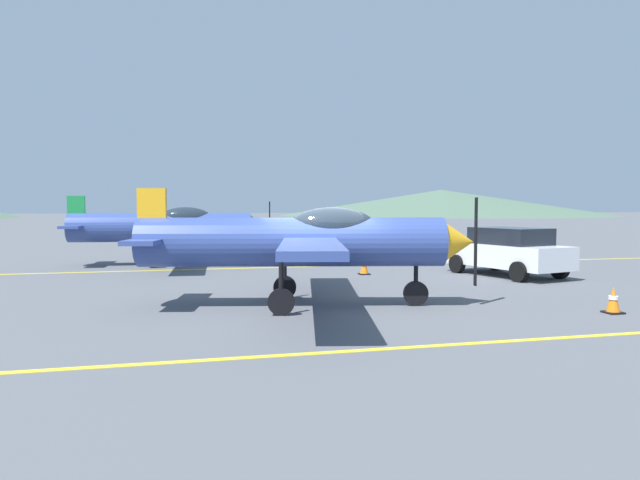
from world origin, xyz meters
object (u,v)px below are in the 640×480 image
at_px(airplane_mid, 170,226).
at_px(car_sedan, 507,251).
at_px(traffic_cone_front, 613,300).
at_px(airplane_near, 305,240).
at_px(traffic_cone_side, 364,266).

xyz_separation_m(airplane_mid, car_sedan, (11.03, -6.57, -0.70)).
distance_m(airplane_mid, car_sedan, 12.86).
bearing_deg(car_sedan, traffic_cone_front, -103.24).
height_order(car_sedan, traffic_cone_front, car_sedan).
relative_size(airplane_near, traffic_cone_side, 15.49).
bearing_deg(traffic_cone_side, car_sedan, -18.15).
distance_m(airplane_near, traffic_cone_side, 6.71).
relative_size(airplane_mid, car_sedan, 1.99).
relative_size(airplane_mid, traffic_cone_side, 15.54).
height_order(car_sedan, traffic_cone_side, car_sedan).
bearing_deg(airplane_near, car_sedan, 27.98).
height_order(airplane_near, traffic_cone_front, airplane_near).
bearing_deg(airplane_mid, airplane_near, -73.72).
xyz_separation_m(airplane_near, traffic_cone_side, (3.34, 5.68, -1.26)).
height_order(traffic_cone_front, traffic_cone_side, same).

